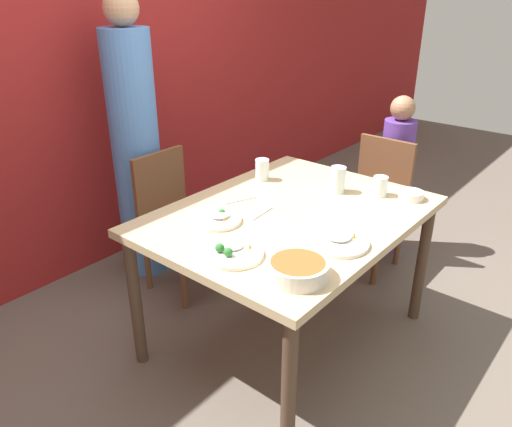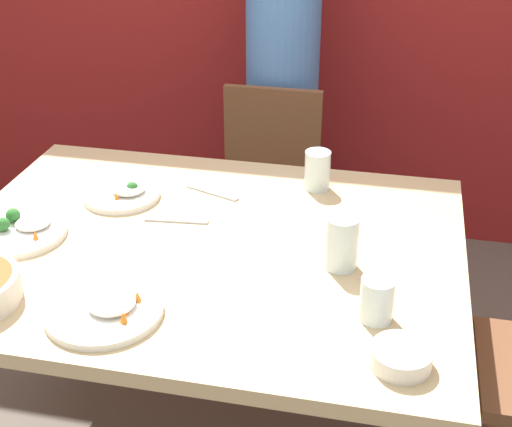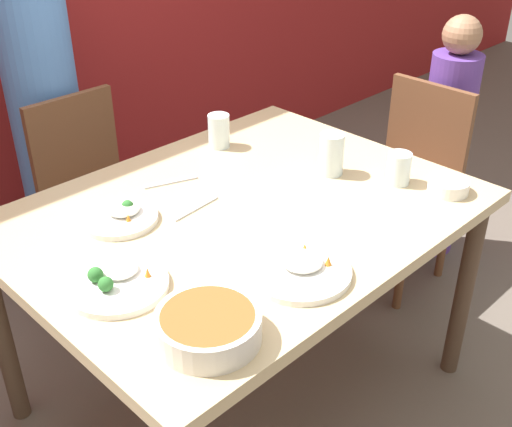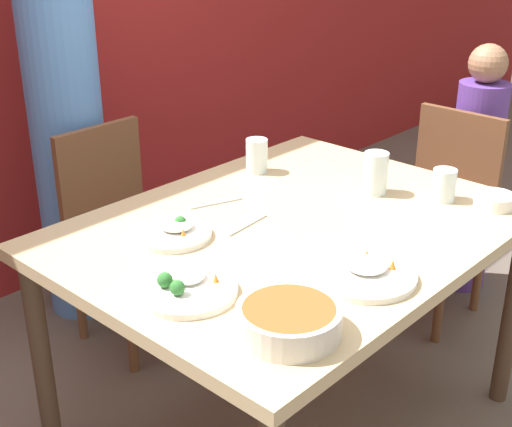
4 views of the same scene
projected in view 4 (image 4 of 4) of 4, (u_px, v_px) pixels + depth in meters
ground_plane at (288, 424)px, 2.44m from camera, size 10.00×10.00×0.00m
dining_table at (292, 247)px, 2.17m from camera, size 1.36×1.05×0.76m
chair_adult_spot at (123, 227)px, 2.78m from camera, size 0.40×0.40×0.86m
chair_child_spot at (439, 207)px, 2.96m from camera, size 0.40×0.40×0.86m
person_adult at (66, 124)px, 2.84m from camera, size 0.29×0.29×1.75m
person_child at (473, 178)px, 3.13m from camera, size 0.21×0.21×1.11m
bowl_curry at (289, 320)px, 1.58m from camera, size 0.24×0.24×0.07m
plate_rice_adult at (365, 273)px, 1.83m from camera, size 0.27×0.27×0.05m
plate_rice_child at (173, 232)px, 2.05m from camera, size 0.23×0.23×0.05m
plate_noodles at (186, 288)px, 1.76m from camera, size 0.25×0.25×0.06m
bowl_rice_small at (495, 200)px, 2.24m from camera, size 0.13×0.13×0.04m
glass_water_tall at (444, 185)px, 2.28m from camera, size 0.08×0.08×0.10m
glass_water_short at (257, 156)px, 2.51m from camera, size 0.08×0.08×0.12m
glass_water_center at (375, 173)px, 2.33m from camera, size 0.08×0.08×0.14m
fork_steel at (246, 225)px, 2.12m from camera, size 0.18×0.04×0.01m
spoon_steel at (215, 203)px, 2.27m from camera, size 0.18×0.08×0.01m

